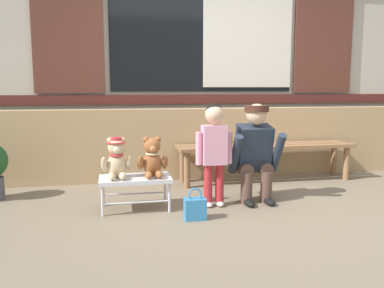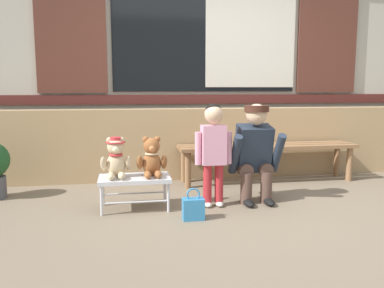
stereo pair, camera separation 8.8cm
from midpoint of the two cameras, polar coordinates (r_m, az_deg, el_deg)
name	(u,v)px [view 1 (the left image)]	position (r m, az deg, el deg)	size (l,w,h in m)	color
ground_plane	(249,211)	(3.66, 7.47, -9.46)	(60.00, 60.00, 0.00)	#756651
brick_low_wall	(211,143)	(4.90, 2.21, 0.18)	(6.72, 0.25, 0.85)	tan
shop_facade	(202,35)	(5.41, 1.00, 15.34)	(6.85, 0.26, 3.55)	#B7B2A3
wooden_bench_long	(266,150)	(4.74, 10.02, -0.85)	(2.10, 0.40, 0.44)	#8E6642
small_display_bench	(135,181)	(3.64, -8.85, -5.21)	(0.64, 0.36, 0.30)	silver
teddy_bear_with_hat	(117,159)	(3.60, -11.46, -2.08)	(0.28, 0.27, 0.36)	#CCB289
teddy_bear_plain	(153,158)	(3.62, -6.38, -2.08)	(0.28, 0.26, 0.36)	#93562D
child_standing	(214,143)	(3.64, 2.50, 0.08)	(0.35, 0.18, 0.96)	#B7282D
adult_crouching	(255,152)	(3.88, 8.40, -1.17)	(0.50, 0.49, 0.95)	brown
handbag_on_ground	(195,208)	(3.37, -0.32, -9.22)	(0.18, 0.11, 0.27)	teal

